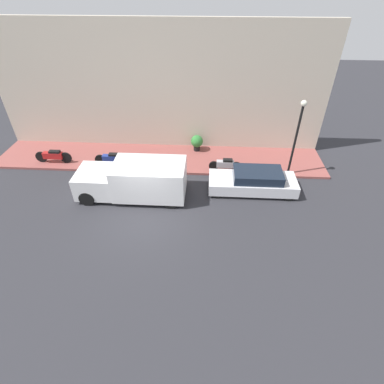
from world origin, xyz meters
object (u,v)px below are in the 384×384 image
(parked_car, at_px, (254,181))
(delivery_van, at_px, (134,180))
(scooter_silver, at_px, (225,164))
(potted_plant, at_px, (197,142))
(motorcycle_blue, at_px, (112,159))
(streetlamp, at_px, (298,130))
(motorcycle_red, at_px, (53,156))

(parked_car, xyz_separation_m, delivery_van, (-0.73, 5.93, 0.37))
(scooter_silver, xyz_separation_m, potted_plant, (2.18, 1.67, 0.18))
(parked_car, height_order, scooter_silver, parked_car)
(motorcycle_blue, relative_size, streetlamp, 0.49)
(scooter_silver, relative_size, streetlamp, 0.43)
(motorcycle_red, distance_m, potted_plant, 8.39)
(parked_car, height_order, potted_plant, parked_car)
(delivery_van, relative_size, motorcycle_red, 2.52)
(motorcycle_blue, distance_m, potted_plant, 5.11)
(delivery_van, bearing_deg, motorcycle_blue, 35.25)
(motorcycle_red, bearing_deg, parked_car, -99.75)
(scooter_silver, distance_m, motorcycle_blue, 6.38)
(delivery_van, relative_size, streetlamp, 1.29)
(streetlamp, bearing_deg, parked_car, 126.39)
(streetlamp, bearing_deg, motorcycle_blue, 88.25)
(delivery_van, height_order, streetlamp, streetlamp)
(delivery_van, height_order, motorcycle_blue, delivery_van)
(parked_car, xyz_separation_m, streetlamp, (1.54, -2.09, 2.14))
(delivery_van, height_order, motorcycle_red, delivery_van)
(potted_plant, bearing_deg, delivery_van, 147.55)
(parked_car, bearing_deg, streetlamp, -53.61)
(parked_car, bearing_deg, motorcycle_red, 80.25)
(delivery_van, distance_m, scooter_silver, 5.16)
(motorcycle_red, xyz_separation_m, streetlamp, (-0.39, -13.30, 2.17))
(motorcycle_blue, xyz_separation_m, streetlamp, (-0.30, -9.83, 2.18))
(parked_car, distance_m, scooter_silver, 2.14)
(parked_car, bearing_deg, scooter_silver, 39.75)
(potted_plant, bearing_deg, scooter_silver, -142.50)
(scooter_silver, bearing_deg, delivery_van, 117.45)
(scooter_silver, bearing_deg, motorcycle_red, 88.36)
(motorcycle_red, distance_m, streetlamp, 13.48)
(scooter_silver, height_order, streetlamp, streetlamp)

